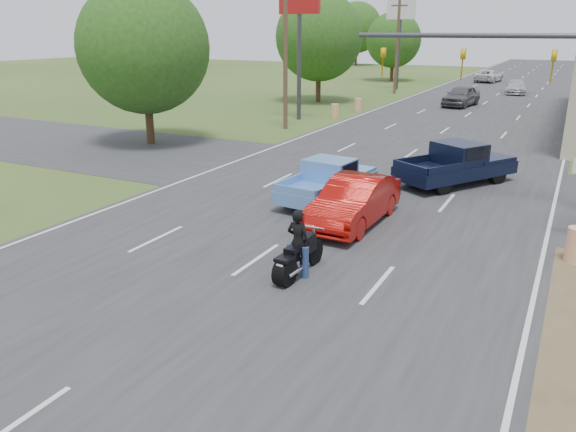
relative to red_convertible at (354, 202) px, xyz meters
The scene contains 24 objects.
ground 12.26m from the red_convertible, 96.22° to the right, with size 200.00×200.00×0.00m, color #365421.
main_road 27.88m from the red_convertible, 92.73° to the left, with size 15.00×180.00×0.02m, color #2D2D30.
cross_road 6.03m from the red_convertible, 102.80° to the left, with size 120.00×10.00×0.02m, color #2D2D30.
utility_pole_5 19.71m from the red_convertible, 124.36° to the left, with size 2.00×0.28×10.00m.
utility_pole_6 41.53m from the red_convertible, 105.20° to the left, with size 2.00×0.28×10.00m.
tree_0 17.79m from the red_convertible, 152.92° to the left, with size 7.14×7.14×8.84m.
tree_1 33.66m from the red_convertible, 116.42° to the left, with size 7.56×7.56×9.36m.
tree_2 56.18m from the red_convertible, 106.09° to the left, with size 6.72×6.72×8.32m.
tree_4 84.60m from the red_convertible, 131.87° to the left, with size 9.24×9.24×11.44m.
tree_6 88.75m from the red_convertible, 110.72° to the left, with size 8.82×8.82×10.92m.
barrel_0 6.68m from the red_convertible, ahead, with size 0.56×0.56×1.00m, color orange.
barrel_2 23.95m from the red_convertible, 114.23° to the left, with size 0.56×0.56×1.00m, color orange.
barrel_3 27.54m from the red_convertible, 110.24° to the left, with size 0.56×0.56×1.00m, color orange.
pole_sign_left_near 23.96m from the red_convertible, 120.80° to the left, with size 3.00×0.35×9.20m.
pole_sign_left_far 45.85m from the red_convertible, 105.10° to the left, with size 3.00×0.35×9.20m.
signal_mast 7.73m from the red_convertible, 47.08° to the left, with size 9.12×0.40×7.00m.
red_convertible is the anchor object (origin of this frame).
motorcycle 4.68m from the red_convertible, 87.58° to the right, with size 0.71×2.32×1.18m.
rider 4.60m from the red_convertible, 87.49° to the right, with size 0.64×0.42×1.75m, color black.
blue_pickup 2.85m from the red_convertible, 129.84° to the left, with size 2.37×5.01×1.60m.
navy_pickup 7.15m from the red_convertible, 73.60° to the left, with size 4.53×5.59×1.76m.
distant_car_grey 32.75m from the red_convertible, 94.98° to the left, with size 2.02×5.02×1.71m, color #4E4E52.
distant_car_silver 44.98m from the red_convertible, 89.76° to the left, with size 1.92×4.71×1.37m, color silver.
distant_car_white 57.80m from the red_convertible, 94.29° to the left, with size 2.40×5.20×1.44m, color silver.
Camera 1 is at (7.53, -4.64, 6.21)m, focal length 35.00 mm.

